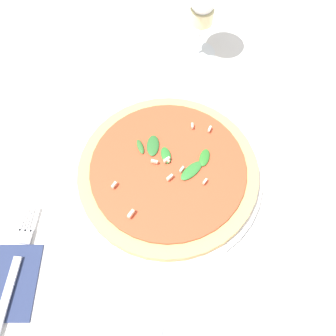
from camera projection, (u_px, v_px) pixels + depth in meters
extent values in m
plane|color=silver|center=(145.00, 196.00, 0.57)|extent=(6.00, 6.00, 0.00)
cylinder|color=white|center=(168.00, 175.00, 0.58)|extent=(0.33, 0.33, 0.01)
cylinder|color=tan|center=(168.00, 170.00, 0.57)|extent=(0.31, 0.31, 0.02)
cylinder|color=#C64728|center=(168.00, 167.00, 0.56)|extent=(0.27, 0.27, 0.01)
ellipsoid|color=#2A7226|center=(204.00, 157.00, 0.56)|extent=(0.04, 0.03, 0.01)
ellipsoid|color=#29722A|center=(166.00, 155.00, 0.56)|extent=(0.04, 0.02, 0.01)
ellipsoid|color=#2C722D|center=(191.00, 171.00, 0.55)|extent=(0.05, 0.05, 0.01)
ellipsoid|color=#296229|center=(153.00, 145.00, 0.57)|extent=(0.04, 0.02, 0.01)
ellipsoid|color=#32642A|center=(140.00, 147.00, 0.57)|extent=(0.03, 0.02, 0.01)
cube|color=beige|center=(131.00, 214.00, 0.50)|extent=(0.01, 0.01, 0.01)
cube|color=beige|center=(192.00, 126.00, 0.59)|extent=(0.01, 0.00, 0.01)
cube|color=beige|center=(205.00, 181.00, 0.53)|extent=(0.01, 0.01, 0.01)
cube|color=beige|center=(170.00, 177.00, 0.53)|extent=(0.01, 0.01, 0.01)
cube|color=beige|center=(114.00, 184.00, 0.53)|extent=(0.01, 0.01, 0.01)
cube|color=beige|center=(168.00, 160.00, 0.55)|extent=(0.01, 0.01, 0.00)
cube|color=beige|center=(182.00, 169.00, 0.54)|extent=(0.01, 0.01, 0.01)
cube|color=beige|center=(154.00, 162.00, 0.55)|extent=(0.01, 0.01, 0.01)
cube|color=beige|center=(167.00, 160.00, 0.55)|extent=(0.01, 0.01, 0.01)
cube|color=beige|center=(210.00, 129.00, 0.58)|extent=(0.01, 0.01, 0.01)
cylinder|color=white|center=(198.00, 52.00, 0.73)|extent=(0.08, 0.08, 0.00)
cylinder|color=white|center=(199.00, 38.00, 0.70)|extent=(0.01, 0.01, 0.07)
cone|color=white|center=(203.00, 6.00, 0.63)|extent=(0.09, 0.09, 0.08)
cylinder|color=beige|center=(202.00, 16.00, 0.65)|extent=(0.05, 0.05, 0.03)
cube|color=navy|center=(12.00, 282.00, 0.49)|extent=(0.11, 0.08, 0.01)
cube|color=silver|center=(4.00, 304.00, 0.47)|extent=(0.14, 0.02, 0.00)
cube|color=silver|center=(24.00, 236.00, 0.52)|extent=(0.02, 0.03, 0.00)
cube|color=silver|center=(34.00, 220.00, 0.54)|extent=(0.04, 0.01, 0.00)
cube|color=silver|center=(29.00, 219.00, 0.54)|extent=(0.04, 0.01, 0.00)
cube|color=silver|center=(24.00, 219.00, 0.54)|extent=(0.04, 0.01, 0.00)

